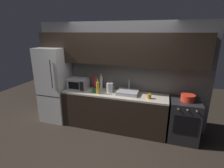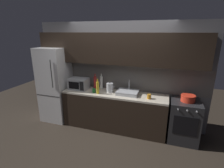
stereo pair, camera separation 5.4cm
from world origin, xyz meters
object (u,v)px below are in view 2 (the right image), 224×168
(wine_bottle_yellow, at_px, (98,88))
(cooking_pot, at_px, (188,98))
(refrigerator, at_px, (55,85))
(kettle, at_px, (110,88))
(microwave, at_px, (79,84))
(wine_bottle_red, at_px, (95,83))
(mug_amber, at_px, (149,97))
(mug_green, at_px, (94,91))
(oven_range, at_px, (184,121))
(wine_bottle_white, at_px, (101,82))

(wine_bottle_yellow, xyz_separation_m, cooking_pot, (1.93, 0.15, -0.08))
(refrigerator, bearing_deg, kettle, 1.34)
(cooking_pot, bearing_deg, microwave, 179.58)
(wine_bottle_yellow, height_order, cooking_pot, wine_bottle_yellow)
(wine_bottle_red, xyz_separation_m, mug_amber, (1.35, -0.24, -0.11))
(wine_bottle_red, bearing_deg, mug_green, -73.70)
(wine_bottle_red, relative_size, mug_green, 4.04)
(oven_range, distance_m, kettle, 1.77)
(microwave, bearing_deg, wine_bottle_yellow, -16.59)
(wine_bottle_yellow, height_order, mug_amber, wine_bottle_yellow)
(wine_bottle_white, height_order, wine_bottle_red, wine_bottle_white)
(refrigerator, xyz_separation_m, wine_bottle_red, (1.07, 0.14, 0.12))
(refrigerator, relative_size, mug_green, 19.91)
(microwave, relative_size, mug_amber, 4.63)
(kettle, bearing_deg, oven_range, -1.23)
(wine_bottle_yellow, relative_size, mug_amber, 3.49)
(mug_green, bearing_deg, refrigerator, 174.54)
(oven_range, height_order, wine_bottle_red, wine_bottle_red)
(microwave, relative_size, kettle, 1.92)
(wine_bottle_white, bearing_deg, mug_amber, -14.14)
(microwave, xyz_separation_m, cooking_pot, (2.50, -0.02, -0.07))
(kettle, relative_size, wine_bottle_white, 0.62)
(oven_range, bearing_deg, mug_green, -176.95)
(oven_range, xyz_separation_m, mug_amber, (-0.75, -0.10, 0.50))
(kettle, xyz_separation_m, cooking_pot, (1.70, -0.03, -0.04))
(mug_green, bearing_deg, microwave, 164.52)
(wine_bottle_yellow, xyz_separation_m, mug_amber, (1.16, 0.05, -0.09))
(oven_range, height_order, kettle, kettle)
(mug_amber, bearing_deg, oven_range, 7.81)
(microwave, bearing_deg, mug_amber, -4.04)
(wine_bottle_yellow, bearing_deg, microwave, 163.41)
(refrigerator, distance_m, oven_range, 3.20)
(wine_bottle_yellow, height_order, mug_green, wine_bottle_yellow)
(wine_bottle_white, relative_size, cooking_pot, 1.36)
(refrigerator, distance_m, mug_green, 1.15)
(kettle, bearing_deg, mug_green, -157.32)
(microwave, bearing_deg, cooking_pot, -0.42)
(wine_bottle_red, distance_m, cooking_pot, 2.12)
(oven_range, relative_size, wine_bottle_yellow, 2.60)
(wine_bottle_white, relative_size, mug_amber, 3.88)
(oven_range, relative_size, mug_amber, 9.06)
(oven_range, relative_size, cooking_pot, 3.18)
(kettle, distance_m, wine_bottle_white, 0.33)
(microwave, bearing_deg, oven_range, -0.45)
(cooking_pot, bearing_deg, oven_range, -176.07)
(oven_range, bearing_deg, wine_bottle_white, 174.13)
(oven_range, height_order, cooking_pot, cooking_pot)
(mug_amber, xyz_separation_m, mug_green, (-1.27, -0.01, -0.00))
(mug_green, bearing_deg, oven_range, 3.05)
(refrigerator, height_order, wine_bottle_white, refrigerator)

